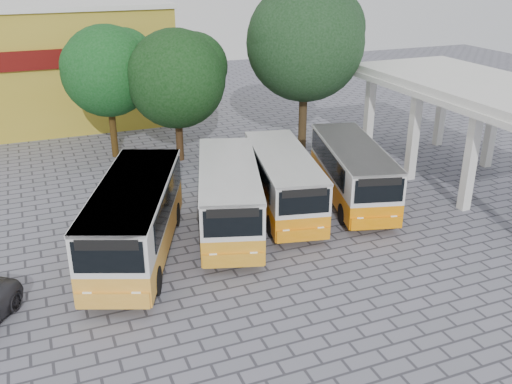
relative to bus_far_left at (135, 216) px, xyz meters
name	(u,v)px	position (x,y,z in m)	size (l,w,h in m)	color
ground	(339,256)	(7.56, -3.04, -1.81)	(90.00, 90.00, 0.00)	slate
terminal_shelter	(490,94)	(18.06, 0.96, 3.10)	(6.80, 15.80, 5.40)	silver
shophouse_block	(21,64)	(-3.44, 22.94, 2.35)	(20.40, 10.40, 8.30)	#A89124
bus_far_left	(135,216)	(0.00, 0.00, 0.00)	(5.64, 9.28, 3.13)	gold
bus_centre_left	(229,193)	(4.27, 0.99, -0.10)	(4.78, 8.69, 2.95)	orange
bus_centre_right	(283,179)	(7.26, 1.86, -0.17)	(3.96, 8.22, 2.83)	orange
bus_far_right	(353,169)	(10.89, 1.68, -0.15)	(4.39, 8.40, 2.86)	orange
tree_left	(108,68)	(1.22, 12.89, 3.51)	(5.49, 5.23, 7.76)	#463011
tree_middle	(177,75)	(4.71, 10.81, 3.21)	(5.88, 5.60, 7.63)	#402A16
tree_right	(306,38)	(12.28, 9.85, 5.00)	(7.27, 6.92, 10.05)	#44331D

